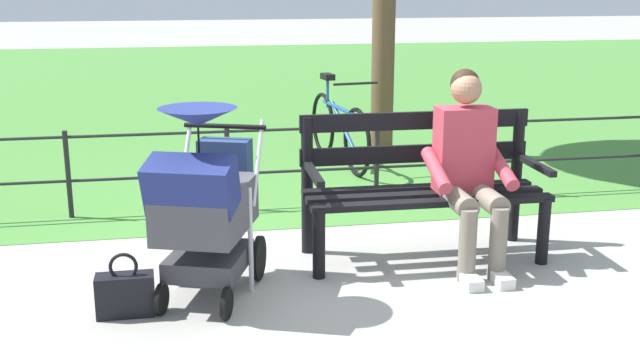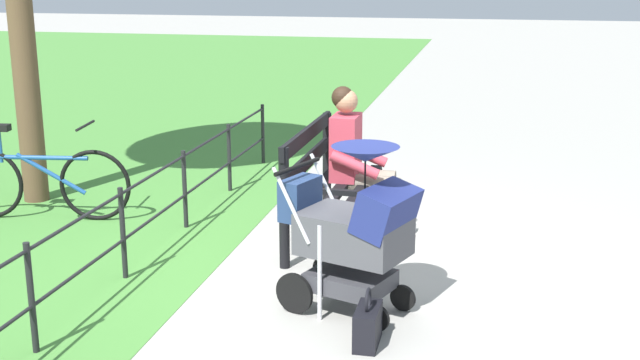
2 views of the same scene
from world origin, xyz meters
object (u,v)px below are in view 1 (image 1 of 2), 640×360
stroller (205,201)px  bicycle (339,129)px  handbag (125,294)px  park_bench (421,180)px  person_on_bench (469,164)px

stroller → bicycle: stroller is taller
handbag → park_bench: bearing=-161.2°
stroller → handbag: (0.47, 0.17, -0.47)m
handbag → bicycle: (-1.91, -3.32, 0.24)m
park_bench → stroller: size_ratio=1.40×
park_bench → bicycle: (0.01, -2.66, -0.16)m
bicycle → handbag: bearing=60.0°
person_on_bench → stroller: person_on_bench is taller
person_on_bench → bicycle: size_ratio=0.77×
park_bench → person_on_bench: bearing=137.5°
park_bench → stroller: (1.45, 0.49, 0.07)m
person_on_bench → bicycle: 2.91m
person_on_bench → stroller: 1.72m
stroller → bicycle: (-1.44, -3.15, -0.23)m
handbag → bicycle: bicycle is taller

